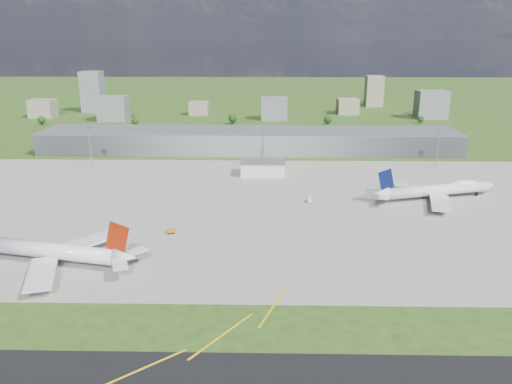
{
  "coord_description": "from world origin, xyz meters",
  "views": [
    {
      "loc": [
        12.08,
        -194.08,
        81.02
      ],
      "look_at": [
        7.34,
        35.17,
        9.0
      ],
      "focal_mm": 35.0,
      "sensor_mm": 36.0,
      "label": 1
    }
  ],
  "objects_px": {
    "tug_yellow": "(170,232)",
    "van_white_near": "(310,200)",
    "airliner_red_twin": "(52,251)",
    "airliner_blue_quad": "(438,190)",
    "van_white_far": "(443,198)"
  },
  "relations": [
    {
      "from": "airliner_blue_quad",
      "to": "van_white_far",
      "type": "relative_size",
      "value": 12.96
    },
    {
      "from": "airliner_blue_quad",
      "to": "tug_yellow",
      "type": "relative_size",
      "value": 17.05
    },
    {
      "from": "airliner_red_twin",
      "to": "airliner_blue_quad",
      "type": "height_order",
      "value": "airliner_red_twin"
    },
    {
      "from": "airliner_blue_quad",
      "to": "tug_yellow",
      "type": "bearing_deg",
      "value": -174.48
    },
    {
      "from": "tug_yellow",
      "to": "van_white_far",
      "type": "height_order",
      "value": "van_white_far"
    },
    {
      "from": "airliner_red_twin",
      "to": "tug_yellow",
      "type": "bearing_deg",
      "value": -128.58
    },
    {
      "from": "airliner_red_twin",
      "to": "tug_yellow",
      "type": "distance_m",
      "value": 49.07
    },
    {
      "from": "van_white_near",
      "to": "van_white_far",
      "type": "relative_size",
      "value": 0.91
    },
    {
      "from": "tug_yellow",
      "to": "van_white_far",
      "type": "xyz_separation_m",
      "value": [
        131.83,
        47.27,
        0.35
      ]
    },
    {
      "from": "airliner_red_twin",
      "to": "van_white_near",
      "type": "bearing_deg",
      "value": -131.28
    },
    {
      "from": "van_white_near",
      "to": "van_white_far",
      "type": "height_order",
      "value": "van_white_far"
    },
    {
      "from": "tug_yellow",
      "to": "van_white_near",
      "type": "bearing_deg",
      "value": 8.7
    },
    {
      "from": "tug_yellow",
      "to": "airliner_red_twin",
      "type": "bearing_deg",
      "value": -166.87
    },
    {
      "from": "tug_yellow",
      "to": "van_white_near",
      "type": "xyz_separation_m",
      "value": [
        63.14,
        43.33,
        0.3
      ]
    },
    {
      "from": "airliner_blue_quad",
      "to": "van_white_near",
      "type": "height_order",
      "value": "airliner_blue_quad"
    }
  ]
}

